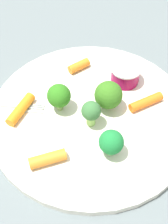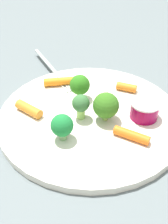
% 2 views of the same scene
% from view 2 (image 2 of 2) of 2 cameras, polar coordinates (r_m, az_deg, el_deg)
% --- Properties ---
extents(ground_plane, '(2.40, 2.40, 0.00)m').
position_cam_2_polar(ground_plane, '(0.48, 1.23, -1.45)').
color(ground_plane, slate).
extents(plate, '(0.31, 0.31, 0.01)m').
position_cam_2_polar(plate, '(0.48, 1.24, -0.90)').
color(plate, silver).
rests_on(plate, ground_plane).
extents(sauce_cup, '(0.05, 0.05, 0.03)m').
position_cam_2_polar(sauce_cup, '(0.47, 12.04, 0.47)').
color(sauce_cup, maroon).
rests_on(sauce_cup, plate).
extents(broccoli_floret_0, '(0.03, 0.03, 0.04)m').
position_cam_2_polar(broccoli_floret_0, '(0.45, -0.87, 1.73)').
color(broccoli_floret_0, '#94C55E').
rests_on(broccoli_floret_0, plate).
extents(broccoli_floret_1, '(0.04, 0.04, 0.05)m').
position_cam_2_polar(broccoli_floret_1, '(0.49, -0.85, 5.40)').
color(broccoli_floret_1, '#86AA5B').
rests_on(broccoli_floret_1, plate).
extents(broccoli_floret_2, '(0.03, 0.03, 0.04)m').
position_cam_2_polar(broccoli_floret_2, '(0.41, -4.42, -2.79)').
color(broccoli_floret_2, '#7DB270').
rests_on(broccoli_floret_2, plate).
extents(broccoli_floret_3, '(0.04, 0.04, 0.05)m').
position_cam_2_polar(broccoli_floret_3, '(0.45, 4.42, 1.30)').
color(broccoli_floret_3, '#93B958').
rests_on(broccoli_floret_3, plate).
extents(carrot_stick_0, '(0.03, 0.05, 0.02)m').
position_cam_2_polar(carrot_stick_0, '(0.48, -10.99, 0.57)').
color(carrot_stick_0, orange).
rests_on(carrot_stick_0, plate).
extents(carrot_stick_1, '(0.03, 0.04, 0.01)m').
position_cam_2_polar(carrot_stick_1, '(0.53, 8.53, 4.93)').
color(carrot_stick_1, orange).
rests_on(carrot_stick_1, plate).
extents(carrot_stick_2, '(0.04, 0.05, 0.01)m').
position_cam_2_polar(carrot_stick_2, '(0.43, 9.52, -4.62)').
color(carrot_stick_2, orange).
rests_on(carrot_stick_2, plate).
extents(carrot_stick_3, '(0.06, 0.04, 0.02)m').
position_cam_2_polar(carrot_stick_3, '(0.54, -4.96, 6.10)').
color(carrot_stick_3, orange).
rests_on(carrot_stick_3, plate).
extents(fork, '(0.03, 0.19, 0.00)m').
position_cam_2_polar(fork, '(0.60, -6.34, 8.54)').
color(fork, '#B2BEB7').
rests_on(fork, plate).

